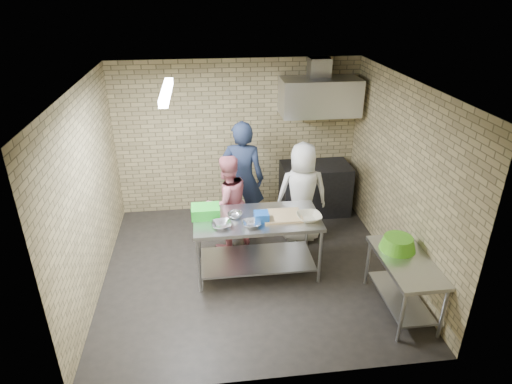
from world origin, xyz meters
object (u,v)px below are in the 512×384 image
(woman_pink, at_px, (227,202))
(woman_white, at_px, (302,193))
(green_basin, at_px, (398,243))
(bottle_green, at_px, (342,98))
(side_counter, at_px, (402,284))
(bottle_red, at_px, (320,98))
(man_navy, at_px, (242,179))
(blue_tub, at_px, (261,217))
(prep_table, at_px, (257,244))
(green_crate, at_px, (206,212))
(stove, at_px, (315,188))

(woman_pink, height_order, woman_white, woman_white)
(green_basin, height_order, bottle_green, bottle_green)
(side_counter, xyz_separation_m, green_basin, (-0.02, 0.25, 0.46))
(bottle_red, relative_size, man_navy, 0.09)
(side_counter, height_order, bottle_red, bottle_red)
(blue_tub, xyz_separation_m, bottle_red, (1.27, 2.03, 1.09))
(bottle_green, bearing_deg, woman_white, -128.28)
(green_basin, xyz_separation_m, man_navy, (-1.79, 1.94, 0.12))
(prep_table, distance_m, woman_pink, 0.88)
(side_counter, relative_size, blue_tub, 6.18)
(prep_table, height_order, side_counter, prep_table)
(bottle_green, bearing_deg, blue_tub, -129.39)
(blue_tub, bearing_deg, green_basin, -23.28)
(prep_table, distance_m, green_basin, 1.92)
(prep_table, height_order, green_basin, green_basin)
(blue_tub, bearing_deg, bottle_green, 50.61)
(bottle_green, bearing_deg, bottle_red, 180.00)
(side_counter, xyz_separation_m, woman_pink, (-2.09, 1.78, 0.39))
(bottle_red, bearing_deg, side_counter, -82.38)
(man_navy, relative_size, woman_pink, 1.26)
(side_counter, xyz_separation_m, bottle_red, (-0.40, 2.99, 1.65))
(prep_table, xyz_separation_m, woman_pink, (-0.37, 0.73, 0.33))
(green_basin, bearing_deg, green_crate, 158.82)
(bottle_green, bearing_deg, prep_table, -131.66)
(blue_tub, relative_size, man_navy, 0.10)
(stove, bearing_deg, bottle_green, 28.07)
(side_counter, relative_size, woman_white, 0.73)
(green_basin, relative_size, bottle_green, 3.07)
(green_crate, bearing_deg, side_counter, -26.00)
(woman_white, bearing_deg, stove, -113.11)
(prep_table, relative_size, green_basin, 3.80)
(woman_white, bearing_deg, bottle_red, -110.23)
(man_navy, xyz_separation_m, woman_white, (0.91, -0.35, -0.14))
(prep_table, relative_size, woman_white, 1.07)
(stove, relative_size, bottle_red, 6.67)
(side_counter, distance_m, man_navy, 2.90)
(bottle_red, distance_m, bottle_green, 0.40)
(green_basin, bearing_deg, man_navy, 132.65)
(prep_table, distance_m, stove, 2.11)
(woman_pink, bearing_deg, man_navy, -149.12)
(green_crate, height_order, bottle_red, bottle_red)
(prep_table, distance_m, man_navy, 1.25)
(blue_tub, height_order, woman_pink, woman_pink)
(prep_table, bearing_deg, stove, 53.14)
(green_crate, bearing_deg, woman_pink, 61.25)
(prep_table, distance_m, woman_white, 1.20)
(bottle_green, height_order, woman_white, bottle_green)
(prep_table, relative_size, green_crate, 4.50)
(blue_tub, xyz_separation_m, bottle_green, (1.67, 2.03, 1.08))
(prep_table, bearing_deg, green_crate, 170.27)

